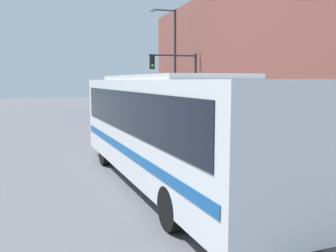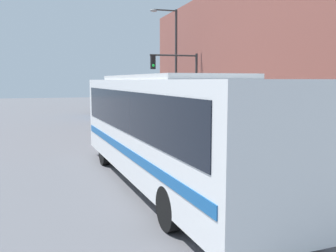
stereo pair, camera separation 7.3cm
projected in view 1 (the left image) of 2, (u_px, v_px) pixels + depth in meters
The scene contains 10 objects.
ground_plane at pixel (201, 187), 10.98m from camera, with size 120.00×120.00×0.00m, color slate.
sidewalk at pixel (173, 116), 31.63m from camera, with size 2.61×70.00×0.15m.
building_facade at pixel (251, 58), 27.47m from camera, with size 6.00×27.64×9.51m.
city_bus at pixel (167, 123), 10.85m from camera, with size 3.24×11.34×3.27m.
delivery_truck at pixel (111, 98), 32.58m from camera, with size 2.36×7.89×2.97m.
fire_hydrant at pixel (269, 138), 16.60m from camera, with size 0.26×0.35×0.82m.
traffic_light_pole at pixel (179, 75), 24.57m from camera, with size 3.28×0.35×4.72m.
street_lamp at pixel (172, 56), 28.99m from camera, with size 2.18×0.28×8.35m.
pedestrian_near_corner at pixel (285, 125), 17.49m from camera, with size 0.34×0.34×1.76m.
pedestrian_mid_block at pixel (254, 121), 19.80m from camera, with size 0.34×0.34×1.60m.
Camera 1 is at (-4.17, -9.88, 3.12)m, focal length 40.00 mm.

